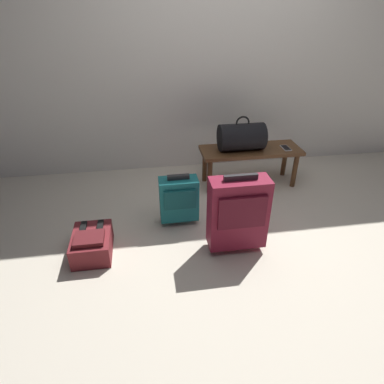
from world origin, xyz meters
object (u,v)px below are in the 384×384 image
suitcase_upright_burgundy (238,213)px  backpack_maroon (92,243)px  cell_phone (286,148)px  bench (250,154)px  suitcase_small_teal (179,199)px  duffel_bag_black (242,137)px

suitcase_upright_burgundy → backpack_maroon: bearing=174.3°
cell_phone → backpack_maroon: cell_phone is taller
bench → backpack_maroon: size_ratio=2.63×
cell_phone → suitcase_upright_burgundy: bearing=-128.6°
bench → suitcase_small_teal: (-0.80, -0.59, -0.09)m
cell_phone → suitcase_small_teal: suitcase_small_teal is taller
bench → backpack_maroon: (-1.49, -0.89, -0.24)m
suitcase_upright_burgundy → backpack_maroon: size_ratio=1.68×
duffel_bag_black → cell_phone: 0.47m
suitcase_small_teal → backpack_maroon: size_ratio=1.21×
cell_phone → suitcase_upright_burgundy: suitcase_upright_burgundy is taller
suitcase_upright_burgundy → backpack_maroon: 1.11m
cell_phone → backpack_maroon: 2.04m
duffel_bag_black → bench: bearing=0.0°
bench → duffel_bag_black: (-0.11, 0.00, 0.19)m
bench → suitcase_upright_burgundy: bearing=-112.5°
bench → suitcase_upright_burgundy: (-0.41, -0.99, -0.00)m
bench → suitcase_small_teal: size_ratio=2.17×
bench → cell_phone: (0.35, -0.05, 0.06)m
bench → suitcase_upright_burgundy: suitcase_upright_burgundy is taller
bench → duffel_bag_black: size_ratio=2.27×
bench → duffel_bag_black: duffel_bag_black is taller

